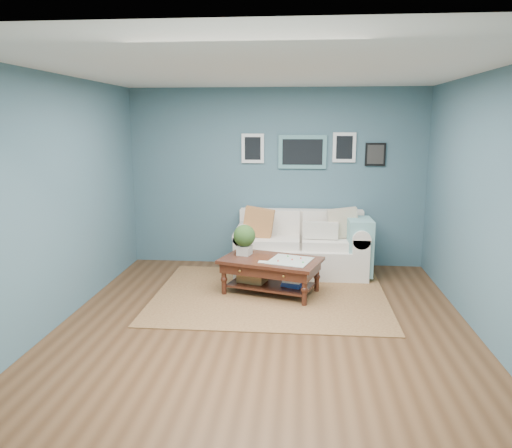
# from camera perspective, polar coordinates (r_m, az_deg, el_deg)

# --- Properties ---
(room_shell) EXTENTS (5.00, 5.02, 2.70)m
(room_shell) POSITION_cam_1_polar(r_m,az_deg,el_deg) (5.25, 1.13, 2.47)
(room_shell) COLOR brown
(room_shell) RESTS_ON ground
(area_rug) EXTENTS (2.94, 2.35, 0.01)m
(area_rug) POSITION_cam_1_polar(r_m,az_deg,el_deg) (6.48, 1.64, -8.12)
(area_rug) COLOR brown
(area_rug) RESTS_ON ground
(loveseat) EXTENTS (1.95, 0.88, 1.00)m
(loveseat) POSITION_cam_1_polar(r_m,az_deg,el_deg) (7.36, 5.80, -2.51)
(loveseat) COLOR white
(loveseat) RESTS_ON ground
(coffee_table) EXTENTS (1.40, 1.06, 0.87)m
(coffee_table) POSITION_cam_1_polar(r_m,az_deg,el_deg) (6.48, 1.19, -4.60)
(coffee_table) COLOR black
(coffee_table) RESTS_ON ground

